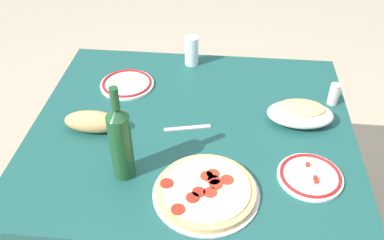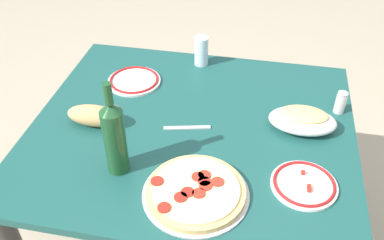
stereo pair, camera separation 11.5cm
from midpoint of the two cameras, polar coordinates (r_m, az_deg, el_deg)
name	(u,v)px [view 1 (the left image)]	position (r m, az deg, el deg)	size (l,w,h in m)	color
dining_table	(192,149)	(1.61, -2.05, -3.94)	(1.16, 1.03, 0.71)	#194C47
pepperoni_pizza	(206,191)	(1.30, -0.67, -9.58)	(0.33, 0.33, 0.03)	#B7B7BC
baked_pasta_dish	(300,113)	(1.57, 12.33, 0.88)	(0.24, 0.15, 0.08)	white
wine_bottle	(121,141)	(1.30, -12.08, -2.91)	(0.07, 0.07, 0.33)	#194723
water_glass	(192,51)	(1.87, -1.85, 9.24)	(0.06, 0.06, 0.13)	silver
side_plate_near	(310,176)	(1.38, 13.29, -7.40)	(0.21, 0.21, 0.02)	white
side_plate_far	(127,84)	(1.78, -10.57, 4.75)	(0.22, 0.22, 0.02)	white
bread_loaf	(93,122)	(1.56, -15.29, -0.29)	(0.20, 0.09, 0.08)	tan
spice_shaker	(334,94)	(1.70, 16.69, 3.28)	(0.04, 0.04, 0.09)	silver
fork_right	(187,128)	(1.53, -2.78, -1.14)	(0.17, 0.02, 0.01)	#B7B7BC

